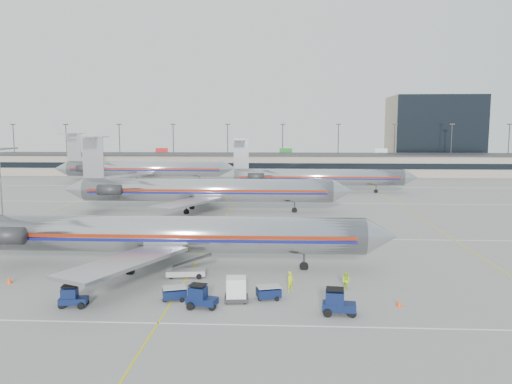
# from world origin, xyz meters

# --- Properties ---
(ground) EXTENTS (260.00, 260.00, 0.00)m
(ground) POSITION_xyz_m (0.00, 0.00, 0.00)
(ground) COLOR gray
(ground) RESTS_ON ground
(apron_markings) EXTENTS (160.00, 0.15, 0.02)m
(apron_markings) POSITION_xyz_m (0.00, 10.00, 0.01)
(apron_markings) COLOR silver
(apron_markings) RESTS_ON ground
(terminal) EXTENTS (162.00, 17.00, 6.25)m
(terminal) POSITION_xyz_m (0.00, 97.97, 3.16)
(terminal) COLOR gray
(terminal) RESTS_ON ground
(light_mast_row) EXTENTS (163.60, 0.40, 15.28)m
(light_mast_row) POSITION_xyz_m (0.00, 112.00, 8.58)
(light_mast_row) COLOR #38383D
(light_mast_row) RESTS_ON ground
(distant_building) EXTENTS (30.00, 20.00, 25.00)m
(distant_building) POSITION_xyz_m (62.00, 128.00, 12.50)
(distant_building) COLOR tan
(distant_building) RESTS_ON ground
(jet_foreground) EXTENTS (45.33, 26.69, 11.87)m
(jet_foreground) POSITION_xyz_m (-3.62, -3.98, 3.44)
(jet_foreground) COLOR #BABABF
(jet_foreground) RESTS_ON ground
(jet_second_row) EXTENTS (48.02, 28.27, 12.57)m
(jet_second_row) POSITION_xyz_m (-4.53, 29.65, 3.65)
(jet_second_row) COLOR #BABABF
(jet_second_row) RESTS_ON ground
(jet_third_row) EXTENTS (42.58, 26.19, 11.64)m
(jet_third_row) POSITION_xyz_m (15.67, 55.87, 3.38)
(jet_third_row) COLOR #BABABF
(jet_third_row) RESTS_ON ground
(jet_back_row) EXTENTS (46.67, 28.71, 12.76)m
(jet_back_row) POSITION_xyz_m (-26.40, 72.07, 3.71)
(jet_back_row) COLOR #BABABF
(jet_back_row) RESTS_ON ground
(tug_left) EXTENTS (2.20, 1.30, 1.70)m
(tug_left) POSITION_xyz_m (-7.42, -15.13, 0.77)
(tug_left) COLOR #0A163C
(tug_left) RESTS_ON ground
(tug_center) EXTENTS (2.50, 1.68, 1.86)m
(tug_center) POSITION_xyz_m (2.49, -14.84, 0.85)
(tug_center) COLOR #0A163C
(tug_center) RESTS_ON ground
(tug_right) EXTENTS (2.56, 1.47, 1.99)m
(tug_right) POSITION_xyz_m (12.81, -15.69, 0.91)
(tug_right) COLOR #0A163C
(tug_right) RESTS_ON ground
(cart_inner) EXTENTS (2.16, 1.78, 1.06)m
(cart_inner) POSITION_xyz_m (0.15, -13.14, 0.56)
(cart_inner) COLOR #0A163C
(cart_inner) RESTS_ON ground
(cart_outer) EXTENTS (2.14, 1.74, 1.06)m
(cart_outer) POSITION_xyz_m (7.67, -12.50, 0.56)
(cart_outer) COLOR #0A163C
(cart_outer) RESTS_ON ground
(uld_container) EXTENTS (1.99, 1.71, 1.96)m
(uld_container) POSITION_xyz_m (5.11, -13.24, 0.99)
(uld_container) COLOR #2D2D30
(uld_container) RESTS_ON ground
(belt_loader) EXTENTS (4.30, 1.72, 2.22)m
(belt_loader) POSITION_xyz_m (-0.03, -7.02, 0.60)
(belt_loader) COLOR #9B9B9B
(belt_loader) RESTS_ON ground
(ramp_worker_near) EXTENTS (0.76, 0.74, 1.77)m
(ramp_worker_near) POSITION_xyz_m (9.45, -10.68, 0.88)
(ramp_worker_near) COLOR #BCD213
(ramp_worker_near) RESTS_ON ground
(ramp_worker_far) EXTENTS (0.93, 0.93, 1.52)m
(ramp_worker_far) POSITION_xyz_m (14.21, -9.83, 0.76)
(ramp_worker_far) COLOR #B6E916
(ramp_worker_far) RESTS_ON ground
(cone_right) EXTENTS (0.53, 0.53, 0.58)m
(cone_right) POSITION_xyz_m (17.80, -13.78, 0.29)
(cone_right) COLOR #FF4708
(cone_right) RESTS_ON ground
(cone_left) EXTENTS (0.60, 0.60, 0.65)m
(cone_left) POSITION_xyz_m (-15.44, -9.65, 0.33)
(cone_left) COLOR #FF4708
(cone_left) RESTS_ON ground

